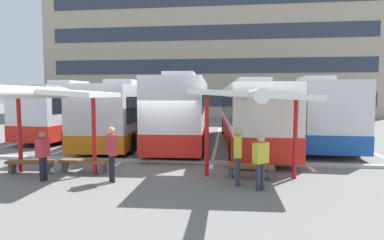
% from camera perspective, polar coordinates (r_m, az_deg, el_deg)
% --- Properties ---
extents(ground_plane, '(160.00, 160.00, 0.00)m').
position_cam_1_polar(ground_plane, '(12.64, -4.78, -7.77)').
color(ground_plane, slate).
extents(terminal_building, '(43.07, 14.04, 23.08)m').
position_cam_1_polar(terminal_building, '(45.97, 3.56, 13.93)').
color(terminal_building, tan).
rests_on(terminal_building, ground).
extents(coach_bus_0, '(3.33, 10.57, 3.59)m').
position_cam_1_polar(coach_bus_0, '(21.92, -19.76, 1.58)').
color(coach_bus_0, silver).
rests_on(coach_bus_0, ground).
extents(coach_bus_1, '(3.40, 12.66, 3.55)m').
position_cam_1_polar(coach_bus_1, '(19.14, -11.33, 1.30)').
color(coach_bus_1, silver).
rests_on(coach_bus_1, ground).
extents(coach_bus_2, '(2.95, 10.19, 3.83)m').
position_cam_1_polar(coach_bus_2, '(16.89, -1.78, 1.44)').
color(coach_bus_2, silver).
rests_on(coach_bus_2, ground).
extents(coach_bus_3, '(3.12, 12.45, 3.54)m').
position_cam_1_polar(coach_bus_3, '(17.14, 10.43, 0.88)').
color(coach_bus_3, silver).
rests_on(coach_bus_3, ground).
extents(coach_bus_4, '(3.05, 11.86, 3.68)m').
position_cam_1_polar(coach_bus_4, '(19.32, 20.71, 1.34)').
color(coach_bus_4, silver).
rests_on(coach_bus_4, ground).
extents(lane_stripe_0, '(0.16, 14.00, 0.01)m').
position_cam_1_polar(lane_stripe_0, '(21.76, -26.04, -3.00)').
color(lane_stripe_0, white).
rests_on(lane_stripe_0, ground).
extents(lane_stripe_1, '(0.16, 14.00, 0.01)m').
position_cam_1_polar(lane_stripe_1, '(20.01, -17.06, -3.36)').
color(lane_stripe_1, white).
rests_on(lane_stripe_1, ground).
extents(lane_stripe_2, '(0.16, 14.00, 0.01)m').
position_cam_1_polar(lane_stripe_2, '(18.85, -6.68, -3.67)').
color(lane_stripe_2, white).
rests_on(lane_stripe_2, ground).
extents(lane_stripe_3, '(0.16, 14.00, 0.01)m').
position_cam_1_polar(lane_stripe_3, '(18.36, 4.65, -3.87)').
color(lane_stripe_3, white).
rests_on(lane_stripe_3, ground).
extents(lane_stripe_4, '(0.16, 14.00, 0.01)m').
position_cam_1_polar(lane_stripe_4, '(18.61, 16.13, -3.92)').
color(lane_stripe_4, white).
rests_on(lane_stripe_4, ground).
extents(lane_stripe_5, '(0.16, 14.00, 0.01)m').
position_cam_1_polar(lane_stripe_5, '(19.57, 26.89, -3.83)').
color(lane_stripe_5, white).
rests_on(lane_stripe_5, ground).
extents(waiting_shelter_0, '(3.72, 4.42, 3.02)m').
position_cam_1_polar(waiting_shelter_0, '(11.32, -24.68, 4.39)').
color(waiting_shelter_0, red).
rests_on(waiting_shelter_0, ground).
extents(bench_0, '(1.64, 0.56, 0.45)m').
position_cam_1_polar(bench_0, '(12.16, -27.61, -7.17)').
color(bench_0, brown).
rests_on(bench_0, ground).
extents(bench_1, '(1.78, 0.60, 0.45)m').
position_cam_1_polar(bench_1, '(11.51, -19.29, -7.52)').
color(bench_1, brown).
rests_on(bench_1, ground).
extents(waiting_shelter_1, '(3.86, 4.72, 2.91)m').
position_cam_1_polar(waiting_shelter_1, '(9.94, 10.95, 4.23)').
color(waiting_shelter_1, red).
rests_on(waiting_shelter_1, ground).
extents(bench_2, '(1.61, 0.61, 0.45)m').
position_cam_1_polar(bench_2, '(10.34, 10.69, -8.73)').
color(bench_2, brown).
rests_on(bench_2, ground).
extents(platform_kerb, '(44.00, 0.24, 0.12)m').
position_cam_1_polar(platform_kerb, '(12.53, -4.87, -7.60)').
color(platform_kerb, '#ADADA8').
rests_on(platform_kerb, ground).
extents(waiting_passenger_0, '(0.47, 0.54, 1.73)m').
position_cam_1_polar(waiting_passenger_0, '(9.93, -14.63, -5.37)').
color(waiting_passenger_0, black).
rests_on(waiting_passenger_0, ground).
extents(waiting_passenger_1, '(0.49, 0.46, 1.58)m').
position_cam_1_polar(waiting_passenger_1, '(9.00, 12.56, -7.03)').
color(waiting_passenger_1, '#33384C').
rests_on(waiting_passenger_1, ground).
extents(waiting_passenger_2, '(0.26, 0.52, 1.75)m').
position_cam_1_polar(waiting_passenger_2, '(9.35, 8.48, -5.80)').
color(waiting_passenger_2, '#33384C').
rests_on(waiting_passenger_2, ground).
extents(waiting_passenger_3, '(0.23, 0.46, 1.56)m').
position_cam_1_polar(waiting_passenger_3, '(10.83, -25.86, -5.51)').
color(waiting_passenger_3, black).
rests_on(waiting_passenger_3, ground).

